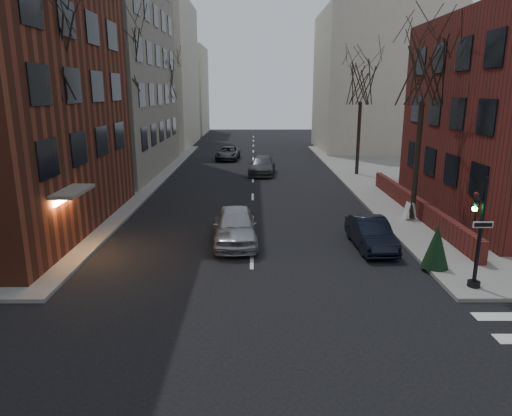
% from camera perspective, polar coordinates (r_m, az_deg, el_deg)
% --- Properties ---
extents(building_left_tan, '(18.00, 18.00, 28.00)m').
position_cam_1_polar(building_left_tan, '(44.21, -24.98, 22.32)').
color(building_left_tan, gray).
rests_on(building_left_tan, ground).
extents(low_wall_right, '(0.35, 16.00, 1.00)m').
position_cam_1_polar(low_wall_right, '(27.52, 19.29, 0.32)').
color(low_wall_right, '#5B1D1A').
rests_on(low_wall_right, sidewalk_far_right).
extents(building_distant_la, '(14.00, 16.00, 18.00)m').
position_cam_1_polar(building_distant_la, '(63.03, -14.67, 15.82)').
color(building_distant_la, beige).
rests_on(building_distant_la, ground).
extents(building_distant_ra, '(14.00, 14.00, 16.00)m').
position_cam_1_polar(building_distant_ra, '(58.11, 15.14, 14.96)').
color(building_distant_ra, beige).
rests_on(building_distant_ra, ground).
extents(building_distant_lb, '(10.00, 12.00, 14.00)m').
position_cam_1_polar(building_distant_lb, '(79.25, -10.07, 14.23)').
color(building_distant_lb, beige).
rests_on(building_distant_lb, ground).
extents(traffic_signal, '(0.76, 0.44, 4.00)m').
position_cam_1_polar(traffic_signal, '(17.79, 25.95, -3.61)').
color(traffic_signal, black).
rests_on(traffic_signal, sidewalk_far_right).
extents(tree_left_a, '(4.18, 4.18, 10.26)m').
position_cam_1_polar(tree_left_a, '(22.09, -25.18, 17.02)').
color(tree_left_a, '#2D231C').
rests_on(tree_left_a, sidewalk_far_left).
extents(tree_left_b, '(4.40, 4.40, 10.80)m').
position_cam_1_polar(tree_left_b, '(33.42, -16.44, 17.19)').
color(tree_left_b, '#2D231C').
rests_on(tree_left_b, sidewalk_far_left).
extents(tree_left_c, '(3.96, 3.96, 9.72)m').
position_cam_1_polar(tree_left_c, '(47.02, -11.57, 15.43)').
color(tree_left_c, '#2D231C').
rests_on(tree_left_c, sidewalk_far_left).
extents(tree_right_a, '(3.96, 3.96, 9.72)m').
position_cam_1_polar(tree_right_a, '(25.70, 20.36, 15.92)').
color(tree_right_a, '#2D231C').
rests_on(tree_right_a, sidewalk_far_right).
extents(tree_right_b, '(3.74, 3.74, 9.18)m').
position_cam_1_polar(tree_right_b, '(39.14, 13.05, 14.96)').
color(tree_right_b, '#2D231C').
rests_on(tree_right_b, sidewalk_far_right).
extents(streetlamp_near, '(0.36, 0.36, 6.28)m').
position_cam_1_polar(streetlamp_near, '(29.48, -16.78, 8.50)').
color(streetlamp_near, black).
rests_on(streetlamp_near, sidewalk_far_left).
extents(streetlamp_far, '(0.36, 0.36, 6.28)m').
position_cam_1_polar(streetlamp_far, '(48.95, -10.19, 11.00)').
color(streetlamp_far, black).
rests_on(streetlamp_far, sidewalk_far_left).
extents(parked_sedan, '(1.64, 4.22, 1.37)m').
position_cam_1_polar(parked_sedan, '(21.43, 14.16, -3.09)').
color(parked_sedan, black).
rests_on(parked_sedan, ground).
extents(car_lane_silver, '(2.25, 5.03, 1.68)m').
position_cam_1_polar(car_lane_silver, '(21.43, -2.64, -2.21)').
color(car_lane_silver, '#A8A8AE').
rests_on(car_lane_silver, ground).
extents(car_lane_gray, '(2.54, 5.33, 1.50)m').
position_cam_1_polar(car_lane_gray, '(39.38, 0.78, 5.33)').
color(car_lane_gray, '#3F4044').
rests_on(car_lane_gray, ground).
extents(car_lane_far, '(2.52, 4.96, 1.34)m').
position_cam_1_polar(car_lane_far, '(48.02, -3.52, 6.85)').
color(car_lane_far, '#39393D').
rests_on(car_lane_far, ground).
extents(sandwich_board, '(0.46, 0.62, 0.95)m').
position_cam_1_polar(sandwich_board, '(26.28, 18.67, -0.32)').
color(sandwich_board, silver).
rests_on(sandwich_board, sidewalk_far_right).
extents(evergreen_shrub, '(1.25, 1.25, 1.76)m').
position_cam_1_polar(evergreen_shrub, '(19.40, 21.62, -4.46)').
color(evergreen_shrub, black).
rests_on(evergreen_shrub, sidewalk_far_right).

